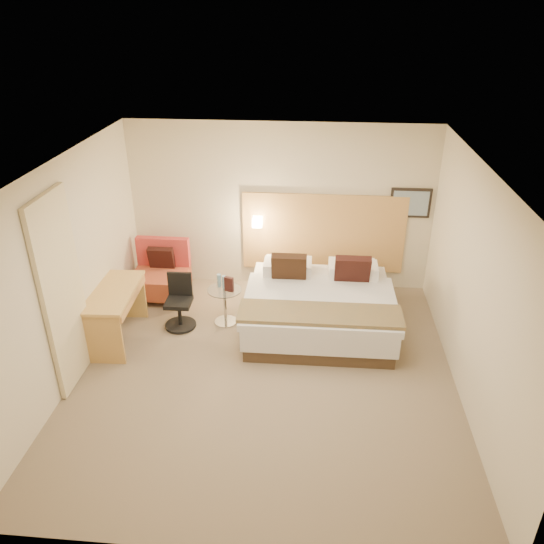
# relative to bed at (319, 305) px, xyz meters

# --- Properties ---
(floor) EXTENTS (4.80, 5.00, 0.02)m
(floor) POSITION_rel_bed_xyz_m (-0.67, -1.23, -0.35)
(floor) COLOR #786650
(floor) RESTS_ON ground
(ceiling) EXTENTS (4.80, 5.00, 0.02)m
(ceiling) POSITION_rel_bed_xyz_m (-0.67, -1.23, 2.37)
(ceiling) COLOR silver
(ceiling) RESTS_ON floor
(wall_back) EXTENTS (4.80, 0.02, 2.70)m
(wall_back) POSITION_rel_bed_xyz_m (-0.67, 1.28, 1.01)
(wall_back) COLOR beige
(wall_back) RESTS_ON floor
(wall_front) EXTENTS (4.80, 0.02, 2.70)m
(wall_front) POSITION_rel_bed_xyz_m (-0.67, -3.74, 1.01)
(wall_front) COLOR beige
(wall_front) RESTS_ON floor
(wall_left) EXTENTS (0.02, 5.00, 2.70)m
(wall_left) POSITION_rel_bed_xyz_m (-3.08, -1.23, 1.01)
(wall_left) COLOR beige
(wall_left) RESTS_ON floor
(wall_right) EXTENTS (0.02, 5.00, 2.70)m
(wall_right) POSITION_rel_bed_xyz_m (1.74, -1.23, 1.01)
(wall_right) COLOR beige
(wall_right) RESTS_ON floor
(headboard_panel) EXTENTS (2.60, 0.04, 1.30)m
(headboard_panel) POSITION_rel_bed_xyz_m (0.03, 1.24, 0.61)
(headboard_panel) COLOR tan
(headboard_panel) RESTS_ON wall_back
(art_frame) EXTENTS (0.62, 0.03, 0.47)m
(art_frame) POSITION_rel_bed_xyz_m (1.35, 1.25, 1.16)
(art_frame) COLOR black
(art_frame) RESTS_ON wall_back
(art_canvas) EXTENTS (0.54, 0.01, 0.39)m
(art_canvas) POSITION_rel_bed_xyz_m (1.35, 1.23, 1.16)
(art_canvas) COLOR #778FA5
(art_canvas) RESTS_ON wall_back
(lamp_arm) EXTENTS (0.02, 0.12, 0.02)m
(lamp_arm) POSITION_rel_bed_xyz_m (-1.02, 1.19, 0.81)
(lamp_arm) COLOR white
(lamp_arm) RESTS_ON wall_back
(lamp_shade) EXTENTS (0.15, 0.15, 0.15)m
(lamp_shade) POSITION_rel_bed_xyz_m (-1.02, 1.13, 0.81)
(lamp_shade) COLOR #FEECC6
(lamp_shade) RESTS_ON wall_back
(curtain) EXTENTS (0.06, 0.90, 2.42)m
(curtain) POSITION_rel_bed_xyz_m (-3.03, -1.48, 0.88)
(curtain) COLOR beige
(curtain) RESTS_ON wall_left
(bottle_a) EXTENTS (0.08, 0.08, 0.20)m
(bottle_a) POSITION_rel_bed_xyz_m (-1.47, 0.03, 0.32)
(bottle_a) COLOR #7AA4BD
(bottle_a) RESTS_ON side_table
(bottle_b) EXTENTS (0.08, 0.08, 0.20)m
(bottle_b) POSITION_rel_bed_xyz_m (-1.38, -0.01, 0.32)
(bottle_b) COLOR #8CBBD9
(bottle_b) RESTS_ON side_table
(menu_folder) EXTENTS (0.14, 0.09, 0.22)m
(menu_folder) POSITION_rel_bed_xyz_m (-1.30, -0.09, 0.33)
(menu_folder) COLOR #331615
(menu_folder) RESTS_ON side_table
(bed) EXTENTS (2.16, 2.07, 1.03)m
(bed) POSITION_rel_bed_xyz_m (0.00, 0.00, 0.00)
(bed) COLOR #3F2E1F
(bed) RESTS_ON floor
(lounge_chair) EXTENTS (0.87, 0.76, 0.91)m
(lounge_chair) POSITION_rel_bed_xyz_m (-2.54, 0.69, 0.03)
(lounge_chair) COLOR #B17653
(lounge_chair) RESTS_ON floor
(side_table) EXTENTS (0.64, 0.64, 0.56)m
(side_table) POSITION_rel_bed_xyz_m (-1.38, -0.05, -0.02)
(side_table) COLOR silver
(side_table) RESTS_ON floor
(desk) EXTENTS (0.62, 1.26, 0.77)m
(desk) POSITION_rel_bed_xyz_m (-2.79, -0.60, 0.27)
(desk) COLOR tan
(desk) RESTS_ON floor
(desk_chair) EXTENTS (0.46, 0.46, 0.80)m
(desk_chair) POSITION_rel_bed_xyz_m (-2.02, -0.18, -0.00)
(desk_chair) COLOR black
(desk_chair) RESTS_ON floor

